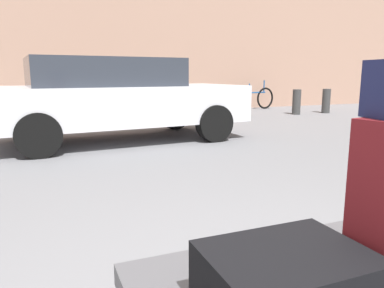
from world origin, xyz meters
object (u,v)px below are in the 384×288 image
(bollard_kerb_mid, at_px, (246,104))
(bollard_kerb_far, at_px, (297,102))
(suitcase_black_rear_right, at_px, (286,284))
(bollard_kerb_near, at_px, (201,105))
(bollard_corner, at_px, (326,101))
(bicycle_leaning, at_px, (254,98))
(parked_car, at_px, (116,97))

(bollard_kerb_mid, height_order, bollard_kerb_far, same)
(suitcase_black_rear_right, bearing_deg, bollard_kerb_near, 68.33)
(suitcase_black_rear_right, xyz_separation_m, bollard_kerb_near, (3.15, 7.93, -0.10))
(bollard_kerb_mid, distance_m, bollard_corner, 2.79)
(bicycle_leaning, height_order, bollard_kerb_mid, bicycle_leaning)
(bollard_kerb_mid, relative_size, bollard_kerb_far, 1.00)
(parked_car, bearing_deg, bollard_kerb_far, 22.81)
(parked_car, bearing_deg, bollard_kerb_near, 42.04)
(bollard_kerb_near, xyz_separation_m, bollard_corner, (4.13, 0.00, 0.00))
(parked_car, relative_size, bollard_kerb_mid, 6.10)
(bollard_corner, bearing_deg, bollard_kerb_far, 180.00)
(suitcase_black_rear_right, height_order, bollard_kerb_mid, bollard_kerb_mid)
(bollard_corner, bearing_deg, bicycle_leaning, 128.73)
(parked_car, xyz_separation_m, bollard_kerb_far, (5.69, 2.39, -0.40))
(bollard_kerb_far, bearing_deg, bicycle_leaning, 100.94)
(bollard_kerb_mid, bearing_deg, bollard_kerb_near, 180.00)
(suitcase_black_rear_right, xyz_separation_m, bicycle_leaning, (5.84, 9.72, -0.09))
(bollard_kerb_near, distance_m, bollard_corner, 4.13)
(bollard_kerb_mid, xyz_separation_m, bollard_kerb_far, (1.70, 0.00, 0.00))
(bicycle_leaning, height_order, bollard_kerb_far, bicycle_leaning)
(bollard_kerb_near, distance_m, bollard_kerb_mid, 1.34)
(bollard_kerb_near, bearing_deg, bollard_kerb_far, 0.00)
(parked_car, relative_size, bollard_kerb_near, 6.10)
(bicycle_leaning, bearing_deg, bollard_kerb_mid, -127.03)
(suitcase_black_rear_right, xyz_separation_m, bollard_kerb_mid, (4.49, 7.93, -0.10))
(bollard_corner, bearing_deg, parked_car, -160.56)
(suitcase_black_rear_right, xyz_separation_m, parked_car, (0.49, 5.54, 0.30))
(bollard_kerb_near, height_order, bollard_kerb_mid, same)
(suitcase_black_rear_right, relative_size, bollard_kerb_far, 0.75)
(parked_car, height_order, bollard_kerb_near, parked_car)
(bollard_kerb_near, relative_size, bollard_kerb_mid, 1.00)
(bollard_kerb_near, xyz_separation_m, bollard_kerb_far, (3.04, 0.00, 0.00))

